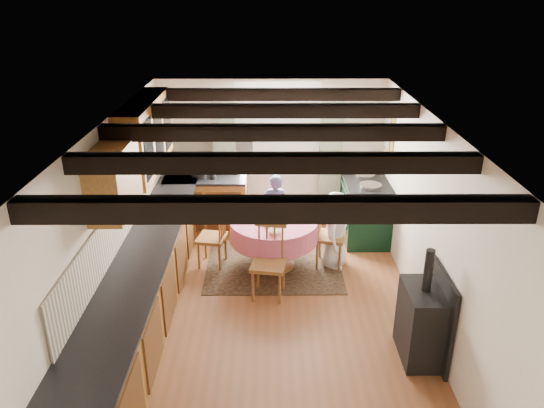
{
  "coord_description": "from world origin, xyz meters",
  "views": [
    {
      "loc": [
        -0.03,
        -5.28,
        3.75
      ],
      "look_at": [
        0.0,
        0.8,
        1.15
      ],
      "focal_mm": 34.19,
      "sensor_mm": 36.0,
      "label": 1
    }
  ],
  "objects_px": {
    "chair_left": "(212,236)",
    "cup": "(274,217)",
    "chair_near": "(268,262)",
    "child_right": "(335,230)",
    "cast_iron_stove": "(424,305)",
    "dining_table": "(274,244)",
    "aga_range": "(365,209)",
    "child_far": "(275,209)",
    "chair_right": "(331,234)"
  },
  "relations": [
    {
      "from": "chair_left",
      "to": "cup",
      "type": "bearing_deg",
      "value": 96.99
    },
    {
      "from": "chair_near",
      "to": "cup",
      "type": "distance_m",
      "value": 0.81
    },
    {
      "from": "child_right",
      "to": "cup",
      "type": "relative_size",
      "value": 11.8
    },
    {
      "from": "cast_iron_stove",
      "to": "child_right",
      "type": "xyz_separation_m",
      "value": [
        -0.69,
        1.96,
        -0.09
      ]
    },
    {
      "from": "chair_left",
      "to": "cup",
      "type": "relative_size",
      "value": 9.67
    },
    {
      "from": "dining_table",
      "to": "chair_left",
      "type": "height_order",
      "value": "chair_left"
    },
    {
      "from": "chair_left",
      "to": "cast_iron_stove",
      "type": "relative_size",
      "value": 0.71
    },
    {
      "from": "aga_range",
      "to": "child_far",
      "type": "bearing_deg",
      "value": -172.87
    },
    {
      "from": "chair_right",
      "to": "cup",
      "type": "distance_m",
      "value": 0.85
    },
    {
      "from": "cup",
      "to": "chair_near",
      "type": "bearing_deg",
      "value": -95.74
    },
    {
      "from": "chair_near",
      "to": "cup",
      "type": "xyz_separation_m",
      "value": [
        0.08,
        0.76,
        0.29
      ]
    },
    {
      "from": "chair_right",
      "to": "chair_left",
      "type": "bearing_deg",
      "value": 102.45
    },
    {
      "from": "chair_right",
      "to": "aga_range",
      "type": "bearing_deg",
      "value": -23.66
    },
    {
      "from": "cast_iron_stove",
      "to": "chair_left",
      "type": "bearing_deg",
      "value": 140.59
    },
    {
      "from": "aga_range",
      "to": "child_right",
      "type": "relative_size",
      "value": 0.93
    },
    {
      "from": "cast_iron_stove",
      "to": "child_right",
      "type": "height_order",
      "value": "cast_iron_stove"
    },
    {
      "from": "chair_left",
      "to": "cup",
      "type": "height_order",
      "value": "chair_left"
    },
    {
      "from": "aga_range",
      "to": "cast_iron_stove",
      "type": "distance_m",
      "value": 2.87
    },
    {
      "from": "chair_left",
      "to": "aga_range",
      "type": "xyz_separation_m",
      "value": [
        2.32,
        0.86,
        0.02
      ]
    },
    {
      "from": "chair_near",
      "to": "cast_iron_stove",
      "type": "bearing_deg",
      "value": -26.2
    },
    {
      "from": "chair_near",
      "to": "child_right",
      "type": "xyz_separation_m",
      "value": [
        0.94,
        0.78,
        0.07
      ]
    },
    {
      "from": "chair_left",
      "to": "cast_iron_stove",
      "type": "distance_m",
      "value": 3.15
    },
    {
      "from": "cast_iron_stove",
      "to": "chair_near",
      "type": "bearing_deg",
      "value": 144.01
    },
    {
      "from": "dining_table",
      "to": "child_far",
      "type": "relative_size",
      "value": 1.08
    },
    {
      "from": "aga_range",
      "to": "child_far",
      "type": "relative_size",
      "value": 0.93
    },
    {
      "from": "chair_left",
      "to": "chair_right",
      "type": "height_order",
      "value": "chair_right"
    },
    {
      "from": "cast_iron_stove",
      "to": "cup",
      "type": "xyz_separation_m",
      "value": [
        -1.55,
        1.94,
        0.13
      ]
    },
    {
      "from": "chair_right",
      "to": "cast_iron_stove",
      "type": "bearing_deg",
      "value": -146.66
    },
    {
      "from": "dining_table",
      "to": "cup",
      "type": "relative_size",
      "value": 12.76
    },
    {
      "from": "dining_table",
      "to": "child_right",
      "type": "height_order",
      "value": "child_right"
    },
    {
      "from": "chair_near",
      "to": "chair_left",
      "type": "bearing_deg",
      "value": 144.39
    },
    {
      "from": "child_right",
      "to": "cup",
      "type": "xyz_separation_m",
      "value": [
        -0.86,
        -0.02,
        0.22
      ]
    },
    {
      "from": "child_far",
      "to": "chair_near",
      "type": "bearing_deg",
      "value": 85.43
    },
    {
      "from": "chair_right",
      "to": "cup",
      "type": "height_order",
      "value": "chair_right"
    },
    {
      "from": "child_right",
      "to": "dining_table",
      "type": "bearing_deg",
      "value": 110.15
    },
    {
      "from": "child_far",
      "to": "cup",
      "type": "bearing_deg",
      "value": 87.49
    },
    {
      "from": "chair_left",
      "to": "chair_right",
      "type": "bearing_deg",
      "value": 100.57
    },
    {
      "from": "chair_near",
      "to": "chair_right",
      "type": "height_order",
      "value": "chair_near"
    },
    {
      "from": "dining_table",
      "to": "child_far",
      "type": "bearing_deg",
      "value": 88.24
    },
    {
      "from": "cup",
      "to": "chair_left",
      "type": "bearing_deg",
      "value": 176.16
    },
    {
      "from": "chair_right",
      "to": "cast_iron_stove",
      "type": "height_order",
      "value": "cast_iron_stove"
    },
    {
      "from": "child_right",
      "to": "cup",
      "type": "distance_m",
      "value": 0.89
    },
    {
      "from": "dining_table",
      "to": "chair_near",
      "type": "bearing_deg",
      "value": -95.74
    },
    {
      "from": "child_far",
      "to": "aga_range",
      "type": "bearing_deg",
      "value": -173.71
    },
    {
      "from": "dining_table",
      "to": "chair_right",
      "type": "bearing_deg",
      "value": 4.85
    },
    {
      "from": "dining_table",
      "to": "chair_left",
      "type": "distance_m",
      "value": 0.89
    },
    {
      "from": "chair_near",
      "to": "child_right",
      "type": "distance_m",
      "value": 1.22
    },
    {
      "from": "chair_right",
      "to": "aga_range",
      "type": "distance_m",
      "value": 1.08
    },
    {
      "from": "dining_table",
      "to": "cast_iron_stove",
      "type": "height_order",
      "value": "cast_iron_stove"
    },
    {
      "from": "chair_near",
      "to": "aga_range",
      "type": "xyz_separation_m",
      "value": [
        1.52,
        1.68,
        -0.01
      ]
    }
  ]
}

